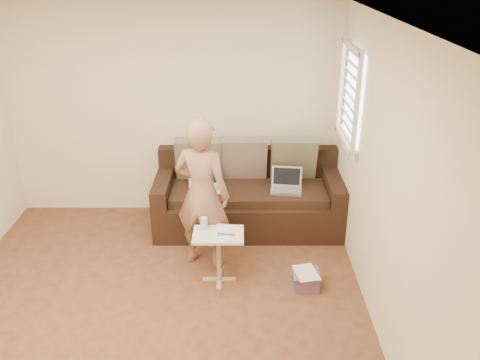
# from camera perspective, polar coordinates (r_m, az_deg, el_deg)

# --- Properties ---
(floor) EXTENTS (4.50, 4.50, 0.00)m
(floor) POSITION_cam_1_polar(r_m,az_deg,el_deg) (4.88, -9.76, -15.26)
(floor) COLOR #522A1E
(floor) RESTS_ON ground
(ceiling) EXTENTS (4.50, 4.50, 0.00)m
(ceiling) POSITION_cam_1_polar(r_m,az_deg,el_deg) (3.82, -12.59, 16.52)
(ceiling) COLOR white
(ceiling) RESTS_ON wall_back
(wall_back) EXTENTS (4.00, 0.00, 4.00)m
(wall_back) POSITION_cam_1_polar(r_m,az_deg,el_deg) (6.27, -7.40, 7.54)
(wall_back) COLOR beige
(wall_back) RESTS_ON ground
(wall_right) EXTENTS (0.00, 4.50, 4.50)m
(wall_right) POSITION_cam_1_polar(r_m,az_deg,el_deg) (4.28, 16.29, -1.31)
(wall_right) COLOR beige
(wall_right) RESTS_ON ground
(window_blinds) EXTENTS (0.12, 0.88, 1.08)m
(window_blinds) POSITION_cam_1_polar(r_m,az_deg,el_deg) (5.51, 12.21, 9.20)
(window_blinds) COLOR white
(window_blinds) RESTS_ON wall_right
(sofa) EXTENTS (2.20, 0.95, 0.85)m
(sofa) POSITION_cam_1_polar(r_m,az_deg,el_deg) (6.09, 0.94, -1.60)
(sofa) COLOR black
(sofa) RESTS_ON ground
(pillow_left) EXTENTS (0.55, 0.29, 0.57)m
(pillow_left) POSITION_cam_1_polar(r_m,az_deg,el_deg) (6.17, -4.66, 2.38)
(pillow_left) COLOR #555942
(pillow_left) RESTS_ON sofa
(pillow_mid) EXTENTS (0.55, 0.27, 0.57)m
(pillow_mid) POSITION_cam_1_polar(r_m,az_deg,el_deg) (6.17, 0.46, 2.45)
(pillow_mid) COLOR #6D574D
(pillow_mid) RESTS_ON sofa
(pillow_right) EXTENTS (0.55, 0.28, 0.57)m
(pillow_right) POSITION_cam_1_polar(r_m,az_deg,el_deg) (6.20, 6.01, 2.44)
(pillow_right) COLOR #555942
(pillow_right) RESTS_ON sofa
(laptop_silver) EXTENTS (0.38, 0.30, 0.24)m
(laptop_silver) POSITION_cam_1_polar(r_m,az_deg,el_deg) (5.96, 5.17, -1.28)
(laptop_silver) COLOR #B7BABC
(laptop_silver) RESTS_ON sofa
(laptop_white) EXTENTS (0.40, 0.31, 0.27)m
(laptop_white) POSITION_cam_1_polar(r_m,az_deg,el_deg) (5.98, -3.92, -1.15)
(laptop_white) COLOR white
(laptop_white) RESTS_ON sofa
(person) EXTENTS (0.69, 0.58, 1.63)m
(person) POSITION_cam_1_polar(r_m,az_deg,el_deg) (5.21, -4.27, -1.60)
(person) COLOR #87574A
(person) RESTS_ON ground
(side_table) EXTENTS (0.50, 0.35, 0.55)m
(side_table) POSITION_cam_1_polar(r_m,az_deg,el_deg) (5.17, -2.39, -8.63)
(side_table) COLOR silver
(side_table) RESTS_ON ground
(drinking_glass) EXTENTS (0.07, 0.07, 0.12)m
(drinking_glass) POSITION_cam_1_polar(r_m,az_deg,el_deg) (5.09, -4.04, -4.84)
(drinking_glass) COLOR silver
(drinking_glass) RESTS_ON side_table
(scissors) EXTENTS (0.18, 0.11, 0.02)m
(scissors) POSITION_cam_1_polar(r_m,az_deg,el_deg) (4.99, -1.57, -6.09)
(scissors) COLOR silver
(scissors) RESTS_ON side_table
(paper_on_table) EXTENTS (0.25, 0.33, 0.00)m
(paper_on_table) POSITION_cam_1_polar(r_m,az_deg,el_deg) (5.05, -1.75, -5.79)
(paper_on_table) COLOR white
(paper_on_table) RESTS_ON side_table
(striped_box) EXTENTS (0.27, 0.27, 0.17)m
(striped_box) POSITION_cam_1_polar(r_m,az_deg,el_deg) (5.22, 7.36, -10.97)
(striped_box) COLOR #CB1E63
(striped_box) RESTS_ON ground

